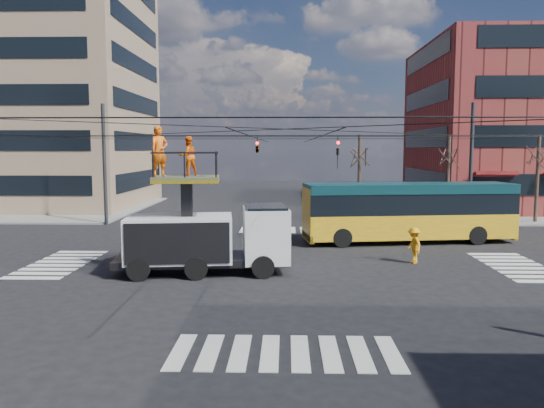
{
  "coord_description": "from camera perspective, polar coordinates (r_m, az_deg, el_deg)",
  "views": [
    {
      "loc": [
        0.02,
        -22.75,
        5.08
      ],
      "look_at": [
        -0.65,
        2.07,
        2.47
      ],
      "focal_mm": 35.0,
      "sensor_mm": 36.0,
      "label": 1
    }
  ],
  "objects": [
    {
      "name": "ground",
      "position": [
        23.31,
        1.47,
        -6.59
      ],
      "size": [
        120.0,
        120.0,
        0.0
      ],
      "primitive_type": "plane",
      "color": "black",
      "rests_on": "ground"
    },
    {
      "name": "sidewalk_ne",
      "position": [
        48.78,
        27.01,
        -0.56
      ],
      "size": [
        18.0,
        18.0,
        0.12
      ],
      "primitive_type": "cube",
      "color": "slate",
      "rests_on": "ground"
    },
    {
      "name": "sidewalk_nw",
      "position": [
        48.8,
        -23.98,
        -0.42
      ],
      "size": [
        18.0,
        18.0,
        0.12
      ],
      "primitive_type": "cube",
      "color": "slate",
      "rests_on": "ground"
    },
    {
      "name": "crosswalks",
      "position": [
        23.31,
        1.47,
        -6.56
      ],
      "size": [
        22.4,
        22.4,
        0.02
      ],
      "primitive_type": null,
      "color": "silver",
      "rests_on": "ground"
    },
    {
      "name": "building_tower",
      "position": [
        52.59,
        -24.25,
        16.36
      ],
      "size": [
        18.06,
        16.06,
        30.0
      ],
      "color": "#9B7963",
      "rests_on": "ground"
    },
    {
      "name": "building_ne",
      "position": [
        51.67,
        26.94,
        7.49
      ],
      "size": [
        20.06,
        16.06,
        14.0
      ],
      "color": "maroon",
      "rests_on": "ground"
    },
    {
      "name": "overhead_network",
      "position": [
        23.17,
        1.32,
        4.04
      ],
      "size": [
        24.24,
        24.24,
        8.0
      ],
      "color": "#2D2D30",
      "rests_on": "ground"
    },
    {
      "name": "tree_a",
      "position": [
        36.6,
        9.41,
        5.21
      ],
      "size": [
        2.0,
        2.0,
        6.0
      ],
      "color": "#382B21",
      "rests_on": "ground"
    },
    {
      "name": "tree_b",
      "position": [
        37.88,
        18.47,
        5.01
      ],
      "size": [
        2.0,
        2.0,
        6.0
      ],
      "color": "#382B21",
      "rests_on": "ground"
    },
    {
      "name": "tree_c",
      "position": [
        40.04,
        26.74,
        4.71
      ],
      "size": [
        2.0,
        2.0,
        6.0
      ],
      "color": "#382B21",
      "rests_on": "ground"
    },
    {
      "name": "utility_truck",
      "position": [
        21.75,
        -7.0,
        -2.31
      ],
      "size": [
        7.22,
        3.3,
        5.96
      ],
      "rotation": [
        0.0,
        0.0,
        0.12
      ],
      "color": "black",
      "rests_on": "ground"
    },
    {
      "name": "city_bus",
      "position": [
        29.66,
        14.43,
        -0.69
      ],
      "size": [
        11.52,
        4.09,
        3.2
      ],
      "rotation": [
        0.0,
        0.0,
        0.13
      ],
      "color": "yellow",
      "rests_on": "ground"
    },
    {
      "name": "traffic_cone",
      "position": [
        21.98,
        -14.69,
        -6.71
      ],
      "size": [
        0.36,
        0.36,
        0.63
      ],
      "primitive_type": "cone",
      "color": "#FF580A",
      "rests_on": "ground"
    },
    {
      "name": "worker_ground",
      "position": [
        24.27,
        -15.42,
        -4.26
      ],
      "size": [
        0.42,
        1.0,
        1.7
      ],
      "primitive_type": "imported",
      "rotation": [
        0.0,
        0.0,
        1.56
      ],
      "color": "#FF6410",
      "rests_on": "ground"
    },
    {
      "name": "flagger",
      "position": [
        24.33,
        15.0,
        -4.32
      ],
      "size": [
        0.83,
        1.16,
        1.62
      ],
      "primitive_type": "imported",
      "rotation": [
        0.0,
        0.0,
        -1.33
      ],
      "color": "#FF9D10",
      "rests_on": "ground"
    }
  ]
}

